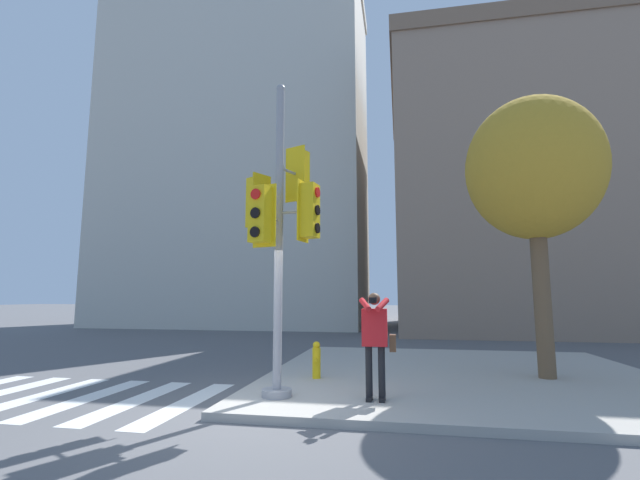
# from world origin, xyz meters

# --- Properties ---
(ground_plane) EXTENTS (160.00, 160.00, 0.00)m
(ground_plane) POSITION_xyz_m (0.00, 0.00, 0.00)
(ground_plane) COLOR #5B5B5E
(sidewalk_corner) EXTENTS (8.00, 8.00, 0.13)m
(sidewalk_corner) POSITION_xyz_m (3.50, 3.50, 0.06)
(sidewalk_corner) COLOR #ADA89E
(sidewalk_corner) RESTS_ON ground_plane
(crosswalk_stripes) EXTENTS (6.87, 3.07, 0.01)m
(crosswalk_stripes) POSITION_xyz_m (-4.42, 0.42, 0.00)
(crosswalk_stripes) COLOR silver
(crosswalk_stripes) RESTS_ON ground_plane
(traffic_signal_pole) EXTENTS (1.41, 1.42, 5.34)m
(traffic_signal_pole) POSITION_xyz_m (0.30, 0.61, 3.06)
(traffic_signal_pole) COLOR #939399
(traffic_signal_pole) RESTS_ON sidewalk_corner
(person_photographer) EXTENTS (0.58, 0.54, 1.66)m
(person_photographer) POSITION_xyz_m (1.88, 0.64, 1.12)
(person_photographer) COLOR black
(person_photographer) RESTS_ON sidewalk_corner
(street_tree) EXTENTS (2.75, 2.75, 5.81)m
(street_tree) POSITION_xyz_m (5.11, 3.09, 4.38)
(street_tree) COLOR brown
(street_tree) RESTS_ON sidewalk_corner
(fire_hydrant) EXTENTS (0.17, 0.23, 0.71)m
(fire_hydrant) POSITION_xyz_m (0.61, 2.24, 0.48)
(fire_hydrant) COLOR yellow
(fire_hydrant) RESTS_ON sidewalk_corner
(building_left) EXTENTS (15.87, 8.45, 21.65)m
(building_left) POSITION_xyz_m (-7.58, 18.83, 10.84)
(building_left) COLOR beige
(building_left) RESTS_ON ground_plane
(building_right) EXTENTS (18.08, 13.86, 14.38)m
(building_right) POSITION_xyz_m (11.12, 18.65, 7.20)
(building_right) COLOR gray
(building_right) RESTS_ON ground_plane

